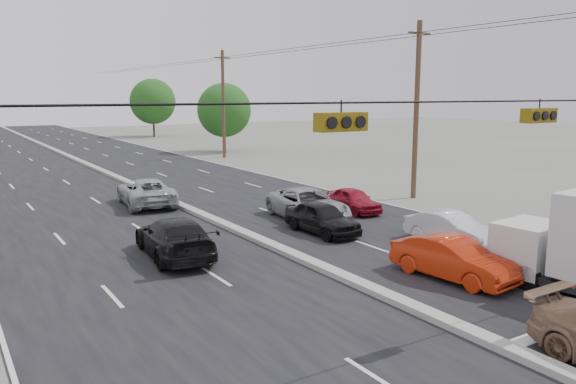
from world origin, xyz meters
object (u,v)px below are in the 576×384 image
tree_right_far (153,101)px  red_sedan (453,259)px  queue_car_e (353,200)px  tree_right_mid (224,110)px  queue_car_b (451,229)px  utility_pole_right_b (416,109)px  queue_car_a (322,218)px  queue_car_c (308,205)px  oncoming_far (146,192)px  utility_pole_right_c (223,103)px  oncoming_near (174,238)px

tree_right_far → red_sedan: tree_right_far is taller
tree_right_far → queue_car_e: (-9.00, -56.28, -4.35)m
tree_right_mid → queue_car_b: 39.51m
utility_pole_right_b → tree_right_far: utility_pole_right_b is taller
queue_car_a → queue_car_b: 5.39m
utility_pole_right_b → queue_car_c: (-8.49, -1.54, -4.37)m
tree_right_far → oncoming_far: 52.11m
queue_car_a → queue_car_b: queue_car_a is taller
utility_pole_right_c → tree_right_mid: size_ratio=1.40×
tree_right_mid → utility_pole_right_c: bearing=-116.6°
utility_pole_right_b → oncoming_near: (-16.19, -4.07, -4.37)m
utility_pole_right_b → red_sedan: 15.44m
tree_right_mid → red_sedan: (-12.01, -41.33, -3.65)m
red_sedan → queue_car_e: (4.01, 10.05, -0.08)m
red_sedan → queue_car_e: bearing=62.0°
tree_right_far → queue_car_c: bearing=-102.0°
queue_car_a → utility_pole_right_c: bearing=70.5°
queue_car_e → oncoming_far: oncoming_far is taller
tree_right_far → oncoming_far: (-17.40, -48.94, -4.21)m
queue_car_a → queue_car_c: size_ratio=0.76×
utility_pole_right_b → queue_car_e: bearing=-166.9°
queue_car_c → queue_car_b: bearing=-65.0°
utility_pole_right_c → red_sedan: size_ratio=2.40×
red_sedan → queue_car_a: size_ratio=1.04×
tree_right_mid → queue_car_a: size_ratio=1.78×
tree_right_far → queue_car_e: size_ratio=2.28×
utility_pole_right_c → oncoming_far: size_ratio=1.87×
queue_car_b → oncoming_near: oncoming_near is taller
queue_car_b → oncoming_near: 10.85m
utility_pole_right_b → oncoming_far: (-13.90, 6.06, -4.37)m
oncoming_far → queue_car_b: bearing=125.0°
red_sedan → oncoming_near: oncoming_near is taller
queue_car_a → queue_car_e: 4.88m
oncoming_far → tree_right_mid: bearing=-117.4°
utility_pole_right_b → queue_car_a: size_ratio=2.49×
tree_right_mid → queue_car_c: 33.59m
utility_pole_right_c → queue_car_a: (-9.50, -29.07, -4.42)m
queue_car_c → oncoming_far: 9.33m
queue_car_b → red_sedan: bearing=-140.8°
tree_right_mid → queue_car_c: (-10.99, -31.54, -3.60)m
utility_pole_right_c → oncoming_near: bearing=-119.1°
oncoming_far → queue_car_a: bearing=120.5°
queue_car_b → utility_pole_right_c: bearing=76.4°
utility_pole_right_b → queue_car_a: bearing=-156.8°
queue_car_c → oncoming_far: size_ratio=0.99×
utility_pole_right_b → oncoming_near: size_ratio=1.96×
utility_pole_right_b → tree_right_mid: bearing=85.2°
tree_right_mid → tree_right_far: size_ratio=0.88×
red_sedan → queue_car_e: 10.82m
queue_car_b → utility_pole_right_b: bearing=50.3°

